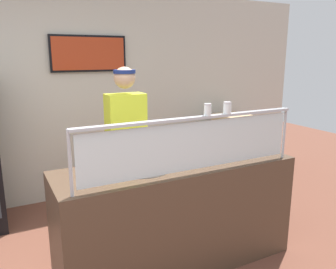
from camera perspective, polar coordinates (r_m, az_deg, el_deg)
name	(u,v)px	position (r m, az deg, el deg)	size (l,w,h in m)	color
ground_plane	(147,230)	(3.87, -3.53, -15.67)	(12.00, 12.00, 0.00)	brown
shop_rear_unit	(104,94)	(4.68, -10.61, 6.71)	(6.51, 0.13, 2.70)	beige
serving_counter	(177,215)	(3.13, 1.48, -13.28)	(2.11, 0.67, 0.95)	#4C3828
sneeze_guard	(195,138)	(2.64, 4.51, -0.65)	(1.93, 0.06, 0.46)	#B2B5BC
pizza_tray	(143,167)	(2.82, -4.20, -5.48)	(0.46, 0.46, 0.04)	#9EA0A8
pizza_server	(144,165)	(2.80, -4.02, -5.17)	(0.07, 0.28, 0.01)	#ADAFB7
parmesan_shaker	(208,110)	(2.66, 6.66, 4.05)	(0.06, 0.06, 0.09)	white
pepper_flake_shaker	(227,108)	(2.77, 9.90, 4.32)	(0.07, 0.07, 0.09)	white
worker_figure	(127,143)	(3.45, -6.88, -1.39)	(0.41, 0.50, 1.76)	#23232D
prep_shelf	(230,152)	(5.25, 10.31, -2.83)	(0.70, 0.55, 0.88)	#B7BABF
pizza_box_stack	(232,119)	(5.14, 10.65, 2.62)	(0.46, 0.46, 0.13)	tan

